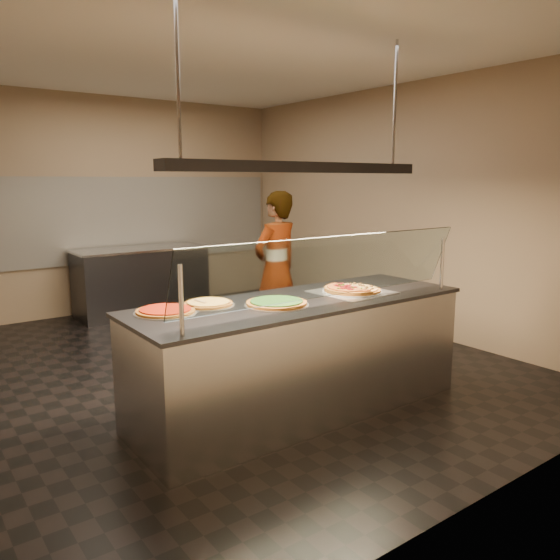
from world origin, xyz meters
TOP-DOWN VIEW (x-y plane):
  - ground at (0.00, 0.00)m, footprint 5.00×6.00m
  - ceiling at (0.00, 0.00)m, footprint 5.00×6.00m
  - wall_back at (0.00, 3.01)m, footprint 5.00×0.02m
  - wall_front at (0.00, -3.01)m, footprint 5.00×0.02m
  - wall_right at (2.51, 0.00)m, footprint 0.02×6.00m
  - tile_band at (0.00, 2.98)m, footprint 4.90×0.02m
  - serving_counter at (-0.12, -1.37)m, footprint 2.78×0.94m
  - sneeze_guard at (-0.12, -1.72)m, footprint 2.54×0.18m
  - perforated_tray at (0.39, -1.41)m, footprint 0.59×0.59m
  - half_pizza_pepperoni at (0.28, -1.41)m, footprint 0.26×0.48m
  - half_pizza_sausage at (0.51, -1.41)m, footprint 0.26×0.48m
  - pizza_spinach at (-0.39, -1.42)m, footprint 0.49×0.49m
  - pizza_cheese at (-0.81, -1.12)m, footprint 0.39×0.39m
  - pizza_tomato at (-1.17, -1.15)m, footprint 0.44×0.44m
  - pizza_spatula at (-0.82, -1.14)m, footprint 0.19×0.23m
  - prep_table at (0.14, 2.55)m, footprint 1.80×0.74m
  - worker at (0.84, 0.30)m, footprint 0.70×0.53m
  - heat_lamp_housing at (-0.12, -1.37)m, footprint 2.30×0.18m
  - lamp_rod_left at (-1.12, -1.37)m, footprint 0.02×0.02m
  - lamp_rod_right at (0.88, -1.37)m, footprint 0.02×0.02m

SIDE VIEW (x-z plane):
  - ground at x=0.00m, z-range -0.02..0.00m
  - serving_counter at x=-0.12m, z-range 0.00..0.93m
  - prep_table at x=0.14m, z-range 0.00..0.93m
  - worker at x=0.84m, z-range 0.00..1.74m
  - perforated_tray at x=0.39m, z-range 0.93..0.94m
  - pizza_cheese at x=-0.81m, z-range 0.93..0.96m
  - pizza_tomato at x=-1.17m, z-range 0.93..0.96m
  - pizza_spinach at x=-0.39m, z-range 0.93..0.96m
  - half_pizza_sausage at x=0.51m, z-range 0.94..0.98m
  - pizza_spatula at x=-0.82m, z-range 0.95..0.97m
  - half_pizza_pepperoni at x=0.28m, z-range 0.94..0.99m
  - sneeze_guard at x=-0.12m, z-range 0.96..1.49m
  - tile_band at x=0.00m, z-range 0.70..1.90m
  - wall_back at x=0.00m, z-range 0.00..3.00m
  - wall_front at x=0.00m, z-range 0.00..3.00m
  - wall_right at x=2.51m, z-range 0.00..3.00m
  - heat_lamp_housing at x=-0.12m, z-range 1.91..1.99m
  - lamp_rod_left at x=-1.12m, z-range 1.99..3.00m
  - lamp_rod_right at x=0.88m, z-range 1.99..3.00m
  - ceiling at x=0.00m, z-range 3.00..3.02m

